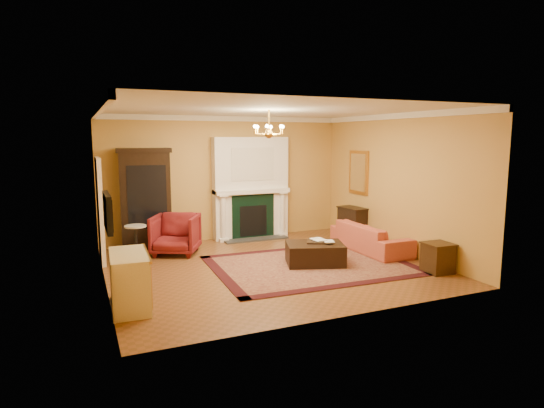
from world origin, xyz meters
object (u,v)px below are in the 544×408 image
commode (129,281)px  coral_sofa (371,233)px  wingback_armchair (176,232)px  pedestal_table (136,241)px  console_table (352,224)px  leather_ottoman (315,253)px  china_cabinet (146,201)px  end_table (438,258)px

commode → coral_sofa: (5.27, 1.43, -0.00)m
wingback_armchair → pedestal_table: 0.96m
console_table → commode: bearing=-162.4°
commode → leather_ottoman: size_ratio=1.00×
china_cabinet → commode: china_cabinet is taller
wingback_armchair → commode: (-1.26, -2.86, -0.07)m
pedestal_table → commode: 2.49m
coral_sofa → end_table: 1.88m
china_cabinet → wingback_armchair: 1.13m
end_table → pedestal_table: bearing=150.3°
wingback_armchair → end_table: bearing=-11.4°
coral_sofa → console_table: bearing=-12.8°
pedestal_table → console_table: 5.12m
commode → console_table: size_ratio=1.41×
leather_ottoman → end_table: bearing=-18.0°
wingback_armchair → console_table: bearing=22.1°
end_table → coral_sofa: bearing=95.5°
pedestal_table → end_table: (5.06, -2.89, -0.18)m
pedestal_table → coral_sofa: size_ratio=0.37×
leather_ottoman → commode: bearing=-146.4°
end_table → china_cabinet: bearing=138.7°
end_table → leather_ottoman: bearing=143.1°
wingback_armchair → pedestal_table: size_ratio=1.25×
wingback_armchair → coral_sofa: wingback_armchair is taller
pedestal_table → coral_sofa: (4.88, -1.03, -0.04)m
pedestal_table → coral_sofa: coral_sofa is taller
coral_sofa → end_table: bearing=-174.7°
pedestal_table → leather_ottoman: size_ratio=0.69×
china_cabinet → coral_sofa: bearing=-21.1°
pedestal_table → leather_ottoman: (3.22, -1.51, -0.22)m
china_cabinet → commode: size_ratio=1.97×
pedestal_table → end_table: pedestal_table is taller
china_cabinet → pedestal_table: (-0.38, -1.22, -0.64)m
coral_sofa → leather_ottoman: size_ratio=1.89×
commode → leather_ottoman: (3.61, 0.95, -0.19)m
pedestal_table → end_table: bearing=-29.7°
wingback_armchair → end_table: (4.19, -3.29, -0.21)m
commode → end_table: 5.47m
console_table → leather_ottoman: console_table is taller
china_cabinet → wingback_armchair: (0.49, -0.82, -0.61)m
coral_sofa → leather_ottoman: 1.74m
wingback_armchair → leather_ottoman: bearing=-12.4°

